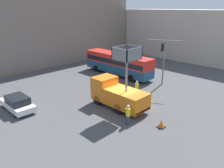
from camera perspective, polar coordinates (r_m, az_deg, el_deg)
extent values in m
plane|color=#4C4C4F|center=(22.30, 2.67, -6.24)|extent=(120.00, 120.00, 0.00)
cube|color=gray|center=(40.38, -24.34, 15.24)|extent=(44.00, 10.00, 15.67)
cube|color=#BCB2A3|center=(46.87, 20.10, 12.13)|extent=(10.00, 28.00, 9.20)
cube|color=orange|center=(23.11, -1.97, -0.88)|extent=(2.37, 1.81, 2.34)
cube|color=orange|center=(21.30, 3.65, -3.83)|extent=(2.37, 4.23, 1.58)
cube|color=red|center=(20.41, 8.01, -7.07)|extent=(2.33, 0.10, 0.24)
cylinder|color=black|center=(22.88, -3.83, -4.15)|extent=(0.30, 1.02, 1.02)
cylinder|color=black|center=(24.19, -0.15, -2.76)|extent=(0.30, 1.02, 1.02)
cylinder|color=black|center=(20.91, 1.72, -6.50)|extent=(0.30, 1.02, 1.02)
cylinder|color=black|center=(22.33, 5.37, -4.82)|extent=(0.30, 1.02, 1.02)
cylinder|color=slate|center=(20.49, 3.79, 2.18)|extent=(0.24, 0.24, 3.10)
cube|color=brown|center=(20.08, 3.89, 6.54)|extent=(2.13, 1.85, 0.10)
cube|color=slate|center=(19.21, 1.91, 7.74)|extent=(0.08, 1.85, 1.05)
cube|color=slate|center=(20.73, 5.81, 8.52)|extent=(0.08, 1.85, 1.05)
cube|color=slate|center=(20.53, 2.05, 8.50)|extent=(2.13, 0.08, 1.05)
cube|color=slate|center=(19.40, 5.92, 7.76)|extent=(2.13, 0.08, 1.05)
cube|color=navy|center=(32.73, 1.48, 4.22)|extent=(2.43, 11.52, 1.23)
cube|color=red|center=(32.39, 1.50, 6.54)|extent=(2.43, 11.52, 1.50)
cube|color=black|center=(32.44, 1.49, 6.16)|extent=(2.45, 11.06, 0.66)
cylinder|color=black|center=(34.64, -4.06, 4.12)|extent=(0.30, 1.04, 1.04)
cylinder|color=black|center=(36.02, -1.51, 4.77)|extent=(0.30, 1.04, 1.04)
cylinder|color=black|center=(29.85, 5.05, 1.56)|extent=(0.30, 1.04, 1.04)
cylinder|color=black|center=(31.45, 7.55, 2.40)|extent=(0.30, 1.04, 1.04)
cylinder|color=slate|center=(28.85, 13.39, 5.91)|extent=(0.18, 0.18, 6.32)
cylinder|color=slate|center=(26.42, 13.53, 11.01)|extent=(1.91, 3.51, 0.13)
cube|color=black|center=(24.57, 13.09, 9.38)|extent=(0.43, 0.43, 0.90)
sphere|color=red|center=(24.53, 13.14, 9.95)|extent=(0.20, 0.20, 0.20)
cylinder|color=navy|center=(19.19, 4.14, -9.38)|extent=(0.32, 0.32, 0.84)
cylinder|color=yellow|center=(18.83, 4.20, -7.36)|extent=(0.38, 0.38, 0.67)
sphere|color=tan|center=(18.64, 4.23, -6.13)|extent=(0.23, 0.23, 0.23)
sphere|color=white|center=(18.59, 4.24, -5.85)|extent=(0.24, 0.24, 0.24)
cylinder|color=navy|center=(25.40, 6.44, -2.04)|extent=(0.32, 0.32, 0.80)
cylinder|color=yellow|center=(25.15, 6.50, -0.53)|extent=(0.38, 0.38, 0.63)
sphere|color=tan|center=(25.01, 6.54, 0.38)|extent=(0.22, 0.22, 0.22)
sphere|color=white|center=(24.98, 6.54, 0.59)|extent=(0.23, 0.23, 0.23)
cube|color=black|center=(19.36, 12.69, -10.95)|extent=(0.64, 0.64, 0.03)
cone|color=#F25B0F|center=(19.19, 12.76, -10.05)|extent=(0.51, 0.51, 0.73)
cube|color=silver|center=(23.61, -23.50, -4.97)|extent=(1.89, 4.50, 0.55)
cube|color=black|center=(23.18, -23.49, -3.77)|extent=(1.66, 2.47, 0.67)
cylinder|color=black|center=(24.68, -26.44, -4.94)|extent=(0.22, 0.64, 0.64)
cylinder|color=black|center=(25.17, -22.95, -3.96)|extent=(0.22, 0.64, 0.64)
cylinder|color=black|center=(22.25, -23.97, -7.18)|extent=(0.22, 0.64, 0.64)
cylinder|color=black|center=(22.78, -20.16, -6.02)|extent=(0.22, 0.64, 0.64)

